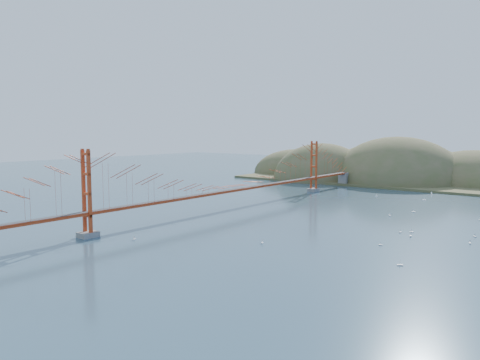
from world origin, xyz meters
The scene contains 18 objects.
ground centered at (0.00, 0.00, 0.00)m, with size 320.00×320.00×0.00m, color #325064.
bridge centered at (0.00, 0.18, 7.01)m, with size 2.20×94.40×12.00m.
far_headlands centered at (2.21, 68.52, 0.00)m, with size 84.00×58.00×25.00m.
sailboat_15 centered at (23.07, 41.83, 0.16)m, with size 0.70×0.70×0.74m.
sailboat_7 centered at (27.58, 16.00, 0.16)m, with size 0.61×0.48×0.72m.
sailboat_12 centered at (24.56, 31.77, 0.15)m, with size 0.59×0.48×0.69m.
sailboat_5 centered at (40.53, -2.51, 0.14)m, with size 0.54×0.56×0.62m.
sailboat_11 centered at (40.16, 1.90, 0.14)m, with size 0.59×0.59×0.62m.
sailboat_9 centered at (38.17, 15.09, 0.14)m, with size 0.54×0.54×0.57m.
sailboat_2 centered at (32.12, -10.32, 0.14)m, with size 0.53×0.44×0.61m.
sailboat_10 centered at (6.00, -27.19, 0.15)m, with size 0.55×0.58×0.65m.
sailboat_14 centered at (32.66, -0.49, 0.14)m, with size 0.60×0.60×0.63m.
sailboat_1 centered at (33.40, -3.13, 0.15)m, with size 0.61×0.61×0.69m.
sailboat_6 centered at (20.10, -18.47, 0.15)m, with size 0.56×0.57×0.64m.
sailboat_16 centered at (25.63, 10.04, 0.15)m, with size 0.62×0.62×0.66m.
sailboat_13 centered at (37.08, -17.48, 0.16)m, with size 0.67×0.67×0.73m.
sailboat_4 centered at (31.49, -1.65, 0.14)m, with size 0.56×0.56×0.60m.
sailboat_3 centered at (14.70, 31.17, 0.14)m, with size 0.55×0.55×0.57m.
Camera 1 is at (53.46, -65.15, 13.99)m, focal length 35.00 mm.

